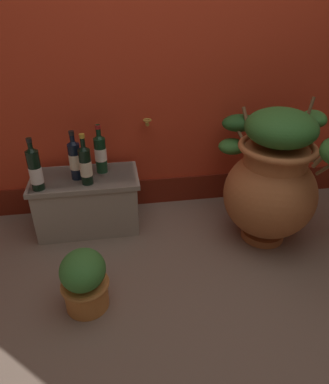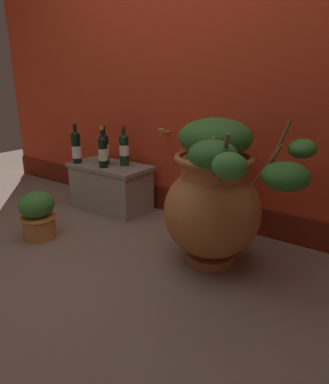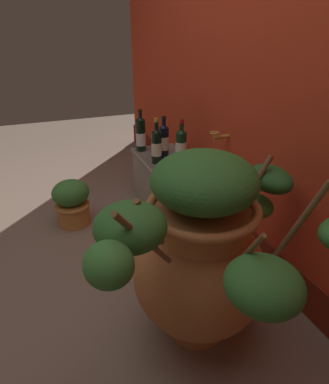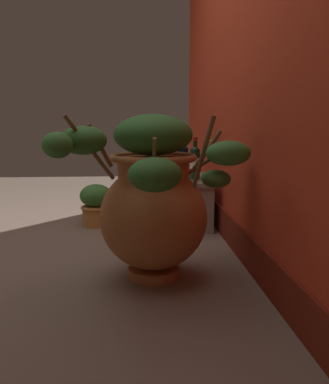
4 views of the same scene
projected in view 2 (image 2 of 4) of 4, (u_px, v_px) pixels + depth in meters
name	position (u px, v px, depth m)	size (l,w,h in m)	color
ground_plane	(80.00, 276.00, 1.93)	(7.00, 7.00, 0.00)	#7A6656
back_wall	(200.00, 40.00, 2.45)	(4.40, 0.33, 2.60)	red
terracotta_urn	(216.00, 194.00, 1.95)	(0.78, 0.93, 0.84)	#B26638
stone_ledge	(111.00, 185.00, 2.88)	(0.67, 0.36, 0.37)	#9E9384
wine_bottle_left	(124.00, 148.00, 2.76)	(0.07, 0.07, 0.31)	black
wine_bottle_middle	(104.00, 148.00, 2.80)	(0.07, 0.07, 0.31)	black
wine_bottle_right	(103.00, 151.00, 2.70)	(0.07, 0.07, 0.31)	black
wine_bottle_back	(76.00, 147.00, 2.84)	(0.07, 0.07, 0.32)	black
potted_shrub	(38.00, 214.00, 2.35)	(0.24, 0.25, 0.32)	#CC7F3D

